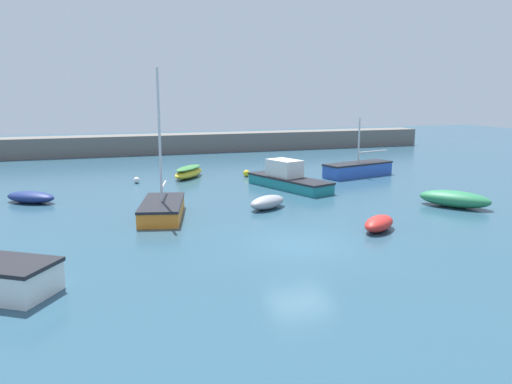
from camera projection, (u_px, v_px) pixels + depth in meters
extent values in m
cube|color=#284C60|center=(300.00, 247.00, 19.40)|extent=(120.00, 120.00, 0.20)
cube|color=#66605B|center=(171.00, 143.00, 49.16)|extent=(54.44, 2.90, 1.82)
ellipsoid|color=navy|center=(31.00, 197.00, 26.70)|extent=(3.06, 2.67, 0.62)
cube|color=teal|center=(289.00, 184.00, 30.72)|extent=(3.62, 6.27, 0.58)
cube|color=black|center=(289.00, 178.00, 30.65)|extent=(3.69, 6.40, 0.12)
cube|color=silver|center=(284.00, 169.00, 30.90)|extent=(2.01, 2.45, 1.16)
cube|color=orange|center=(162.00, 211.00, 23.54)|extent=(2.76, 4.57, 0.65)
cube|color=black|center=(162.00, 203.00, 23.47)|extent=(2.81, 4.67, 0.12)
cylinder|color=silver|center=(160.00, 137.00, 22.87)|extent=(0.12, 0.12, 6.25)
cylinder|color=silver|center=(164.00, 185.00, 24.32)|extent=(0.56, 1.97, 0.10)
cube|color=#2D56B7|center=(358.00, 170.00, 35.26)|extent=(5.45, 2.82, 0.85)
cube|color=black|center=(358.00, 163.00, 35.16)|extent=(5.56, 2.88, 0.12)
cylinder|color=silver|center=(359.00, 141.00, 34.86)|extent=(0.12, 0.12, 3.24)
cylinder|color=silver|center=(373.00, 151.00, 35.77)|extent=(2.77, 0.81, 0.10)
ellipsoid|color=#287A4C|center=(454.00, 199.00, 25.69)|extent=(3.32, 3.74, 0.84)
ellipsoid|color=red|center=(379.00, 223.00, 21.24)|extent=(2.29, 2.09, 0.64)
ellipsoid|color=yellow|center=(189.00, 173.00, 34.60)|extent=(3.05, 3.60, 0.64)
ellipsoid|color=#337238|center=(188.00, 168.00, 34.53)|extent=(2.74, 3.24, 0.24)
ellipsoid|color=gray|center=(267.00, 202.00, 25.32)|extent=(2.59, 2.19, 0.66)
sphere|color=white|center=(137.00, 180.00, 32.53)|extent=(0.40, 0.40, 0.40)
sphere|color=yellow|center=(246.00, 173.00, 35.09)|extent=(0.47, 0.47, 0.47)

